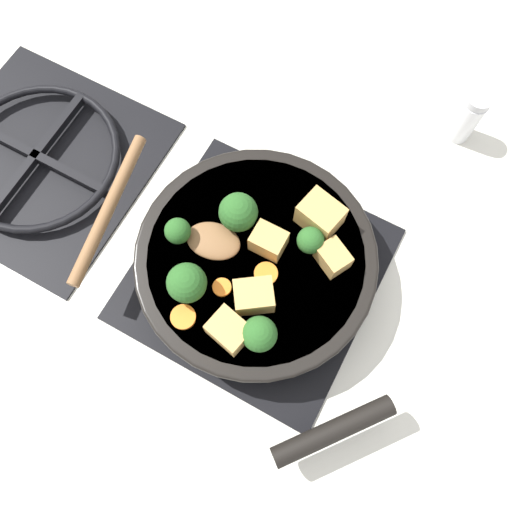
{
  "coord_description": "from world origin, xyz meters",
  "views": [
    {
      "loc": [
        -0.17,
        -0.09,
        0.65
      ],
      "look_at": [
        0.0,
        0.0,
        0.07
      ],
      "focal_mm": 35.0,
      "sensor_mm": 36.0,
      "label": 1
    }
  ],
  "objects": [
    {
      "name": "broccoli_floret_north_edge",
      "position": [
        0.03,
        0.04,
        0.1
      ],
      "size": [
        0.05,
        0.05,
        0.05
      ],
      "color": "#709956",
      "rests_on": "skillet_pan"
    },
    {
      "name": "wooden_spoon",
      "position": [
        -0.02,
        0.13,
        0.08
      ],
      "size": [
        0.21,
        0.2,
        0.02
      ],
      "color": "brown",
      "rests_on": "skillet_pan"
    },
    {
      "name": "carrot_slice_near_center",
      "position": [
        -0.01,
        -0.02,
        0.08
      ],
      "size": [
        0.03,
        0.03,
        0.01
      ],
      "primitive_type": "cylinder",
      "color": "orange",
      "rests_on": "skillet_pan"
    },
    {
      "name": "rear_burner_grate",
      "position": [
        0.0,
        0.36,
        0.01
      ],
      "size": [
        0.31,
        0.31,
        0.03
      ],
      "color": "black",
      "rests_on": "ground_plane"
    },
    {
      "name": "broccoli_floret_east_rim",
      "position": [
        0.04,
        -0.05,
        0.1
      ],
      "size": [
        0.03,
        0.03,
        0.04
      ],
      "color": "#709956",
      "rests_on": "skillet_pan"
    },
    {
      "name": "tofu_cube_near_handle",
      "position": [
        0.04,
        -0.08,
        0.09
      ],
      "size": [
        0.04,
        0.05,
        0.03
      ],
      "primitive_type": "cube",
      "rotation": [
        0.0,
        0.0,
        4.22
      ],
      "color": "tan",
      "rests_on": "skillet_pan"
    },
    {
      "name": "tofu_cube_east_chunk",
      "position": [
        -0.05,
        -0.02,
        0.09
      ],
      "size": [
        0.06,
        0.06,
        0.04
      ],
      "primitive_type": "cube",
      "rotation": [
        0.0,
        0.0,
        5.32
      ],
      "color": "tan",
      "rests_on": "skillet_pan"
    },
    {
      "name": "broccoli_floret_near_spoon",
      "position": [
        -0.08,
        0.05,
        0.1
      ],
      "size": [
        0.05,
        0.05,
        0.05
      ],
      "color": "#709956",
      "rests_on": "skillet_pan"
    },
    {
      "name": "carrot_slice_edge_slice",
      "position": [
        -0.05,
        0.02,
        0.08
      ],
      "size": [
        0.02,
        0.02,
        0.01
      ],
      "primitive_type": "cylinder",
      "color": "orange",
      "rests_on": "skillet_pan"
    },
    {
      "name": "broccoli_floret_west_rim",
      "position": [
        -0.02,
        0.09,
        0.1
      ],
      "size": [
        0.03,
        0.03,
        0.04
      ],
      "color": "#709956",
      "rests_on": "skillet_pan"
    },
    {
      "name": "tofu_cube_center_large",
      "position": [
        0.02,
        -0.01,
        0.09
      ],
      "size": [
        0.03,
        0.04,
        0.03
      ],
      "primitive_type": "cube",
      "rotation": [
        0.0,
        0.0,
        1.57
      ],
      "color": "tan",
      "rests_on": "skillet_pan"
    },
    {
      "name": "skillet_pan",
      "position": [
        -0.0,
        -0.0,
        0.05
      ],
      "size": [
        0.35,
        0.38,
        0.05
      ],
      "color": "black",
      "rests_on": "front_burner_grate"
    },
    {
      "name": "broccoli_floret_center_top",
      "position": [
        -0.09,
        -0.05,
        0.1
      ],
      "size": [
        0.04,
        0.04,
        0.05
      ],
      "color": "#709956",
      "rests_on": "skillet_pan"
    },
    {
      "name": "tofu_cube_west_chunk",
      "position": [
        -0.1,
        -0.02,
        0.09
      ],
      "size": [
        0.04,
        0.05,
        0.04
      ],
      "primitive_type": "cube",
      "rotation": [
        0.0,
        0.0,
        4.5
      ],
      "color": "tan",
      "rests_on": "skillet_pan"
    },
    {
      "name": "salt_shaker",
      "position": [
        0.34,
        -0.16,
        0.04
      ],
      "size": [
        0.04,
        0.04,
        0.09
      ],
      "color": "white",
      "rests_on": "ground_plane"
    },
    {
      "name": "tofu_cube_back_piece",
      "position": [
        0.08,
        -0.05,
        0.09
      ],
      "size": [
        0.05,
        0.06,
        0.04
      ],
      "primitive_type": "cube",
      "rotation": [
        0.0,
        0.0,
        1.34
      ],
      "color": "tan",
      "rests_on": "skillet_pan"
    },
    {
      "name": "ground_plane",
      "position": [
        0.0,
        0.0,
        0.0
      ],
      "size": [
        2.4,
        2.4,
        0.0
      ],
      "primitive_type": "plane",
      "color": "silver"
    },
    {
      "name": "front_burner_grate",
      "position": [
        0.0,
        0.0,
        0.01
      ],
      "size": [
        0.31,
        0.31,
        0.03
      ],
      "color": "black",
      "rests_on": "ground_plane"
    },
    {
      "name": "carrot_slice_orange_thin",
      "position": [
        -0.11,
        0.04,
        0.08
      ],
      "size": [
        0.03,
        0.03,
        0.01
      ],
      "primitive_type": "cylinder",
      "color": "orange",
      "rests_on": "skillet_pan"
    }
  ]
}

